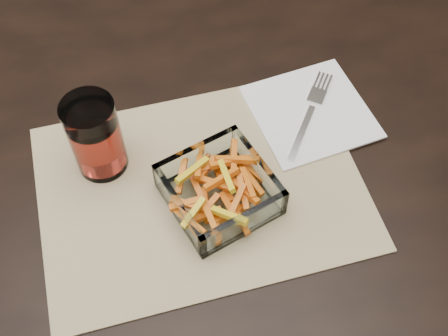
{
  "coord_description": "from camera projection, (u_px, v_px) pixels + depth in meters",
  "views": [
    {
      "loc": [
        -0.08,
        -0.48,
        1.43
      ],
      "look_at": [
        0.02,
        -0.06,
        0.78
      ],
      "focal_mm": 45.0,
      "sensor_mm": 36.0,
      "label": 1
    }
  ],
  "objects": [
    {
      "name": "tumbler",
      "position": [
        96.0,
        139.0,
        0.76
      ],
      "size": [
        0.07,
        0.07,
        0.13
      ],
      "color": "white",
      "rests_on": "placemat"
    },
    {
      "name": "fork",
      "position": [
        310.0,
        111.0,
        0.86
      ],
      "size": [
        0.12,
        0.16,
        0.0
      ],
      "rotation": [
        0.0,
        0.0,
        -0.61
      ],
      "color": "silver",
      "rests_on": "napkin"
    },
    {
      "name": "napkin",
      "position": [
        311.0,
        112.0,
        0.86
      ],
      "size": [
        0.19,
        0.19,
        0.0
      ],
      "primitive_type": "cube",
      "rotation": [
        0.0,
        0.0,
        0.14
      ],
      "color": "white",
      "rests_on": "placemat"
    },
    {
      "name": "glass_bowl",
      "position": [
        219.0,
        191.0,
        0.76
      ],
      "size": [
        0.17,
        0.17,
        0.05
      ],
      "rotation": [
        0.0,
        0.0,
        0.32
      ],
      "color": "white",
      "rests_on": "placemat"
    },
    {
      "name": "dining_table",
      "position": [
        203.0,
        180.0,
        0.9
      ],
      "size": [
        1.6,
        0.9,
        0.75
      ],
      "color": "black",
      "rests_on": "ground"
    },
    {
      "name": "placemat",
      "position": [
        201.0,
        187.0,
        0.79
      ],
      "size": [
        0.46,
        0.35,
        0.0
      ],
      "primitive_type": "cube",
      "rotation": [
        0.0,
        0.0,
        0.04
      ],
      "color": "tan",
      "rests_on": "dining_table"
    }
  ]
}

